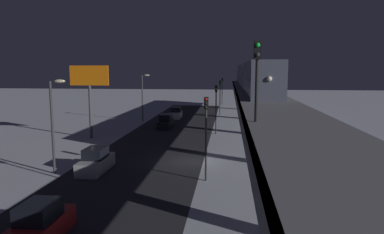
{
  "coord_description": "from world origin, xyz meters",
  "views": [
    {
      "loc": [
        -3.34,
        31.93,
        8.41
      ],
      "look_at": [
        1.45,
        -13.97,
        2.27
      ],
      "focal_mm": 33.4,
      "sensor_mm": 36.0,
      "label": 1
    }
  ],
  "objects": [
    {
      "name": "street_lamp_far",
      "position": [
        10.52,
        -25.0,
        4.81
      ],
      "size": [
        1.35,
        0.44,
        7.65
      ],
      "color": "#38383D",
      "rests_on": "ground_plane"
    },
    {
      "name": "ground_plane",
      "position": [
        0.0,
        0.0,
        0.0
      ],
      "size": [
        240.0,
        240.0,
        0.0
      ],
      "primitive_type": "plane",
      "color": "silver"
    },
    {
      "name": "traffic_light_mid",
      "position": [
        -1.65,
        -14.37,
        4.2
      ],
      "size": [
        0.32,
        0.44,
        6.4
      ],
      "color": "#2D2D2D",
      "rests_on": "ground_plane"
    },
    {
      "name": "elevated_railway",
      "position": [
        -6.42,
        0.0,
        5.01
      ],
      "size": [
        5.0,
        103.25,
        5.81
      ],
      "color": "slate",
      "rests_on": "ground_plane"
    },
    {
      "name": "commercial_billboard",
      "position": [
        13.63,
        -10.15,
        6.83
      ],
      "size": [
        4.8,
        0.36,
        8.9
      ],
      "color": "#4C4C51",
      "rests_on": "ground_plane"
    },
    {
      "name": "sedan_silver",
      "position": [
        7.65,
        3.95,
        0.8
      ],
      "size": [
        1.8,
        4.67,
        1.97
      ],
      "color": "#B2B2B7",
      "rests_on": "ground_plane"
    },
    {
      "name": "sedan_red_2",
      "position": [
        5.85,
        16.14,
        0.8
      ],
      "size": [
        1.8,
        4.41,
        1.97
      ],
      "color": "#A51E1E",
      "rests_on": "ground_plane"
    },
    {
      "name": "rail_signal",
      "position": [
        -4.69,
        13.97,
        8.54
      ],
      "size": [
        0.36,
        0.41,
        4.0
      ],
      "color": "black",
      "rests_on": "elevated_railway"
    },
    {
      "name": "street_lamp_near",
      "position": [
        10.52,
        5.0,
        4.81
      ],
      "size": [
        1.35,
        0.44,
        7.65
      ],
      "color": "#38383D",
      "rests_on": "ground_plane"
    },
    {
      "name": "traffic_light_distant",
      "position": [
        -1.65,
        -54.39,
        4.2
      ],
      "size": [
        0.32,
        0.44,
        6.4
      ],
      "color": "#2D2D2D",
      "rests_on": "ground_plane"
    },
    {
      "name": "traffic_light_far",
      "position": [
        -1.65,
        -34.38,
        4.2
      ],
      "size": [
        0.32,
        0.44,
        6.4
      ],
      "color": "#2D2D2D",
      "rests_on": "ground_plane"
    },
    {
      "name": "traffic_light_near",
      "position": [
        -1.65,
        5.64,
        4.2
      ],
      "size": [
        0.32,
        0.44,
        6.4
      ],
      "color": "#2D2D2D",
      "rests_on": "ground_plane"
    },
    {
      "name": "avenue_asphalt",
      "position": [
        4.45,
        0.0,
        0.0
      ],
      "size": [
        11.0,
        103.25,
        0.01
      ],
      "primitive_type": "cube",
      "color": "#28282D",
      "rests_on": "ground_plane"
    },
    {
      "name": "sedan_white",
      "position": [
        5.85,
        -29.13,
        0.8
      ],
      "size": [
        1.8,
        4.02,
        1.97
      ],
      "color": "silver",
      "rests_on": "ground_plane"
    },
    {
      "name": "subway_train",
      "position": [
        -6.51,
        -24.85,
        7.59
      ],
      "size": [
        2.94,
        55.47,
        3.4
      ],
      "color": "#4C5160",
      "rests_on": "elevated_railway"
    },
    {
      "name": "sedan_black",
      "position": [
        5.85,
        -18.93,
        0.8
      ],
      "size": [
        1.8,
        4.73,
        1.97
      ],
      "color": "black",
      "rests_on": "ground_plane"
    }
  ]
}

